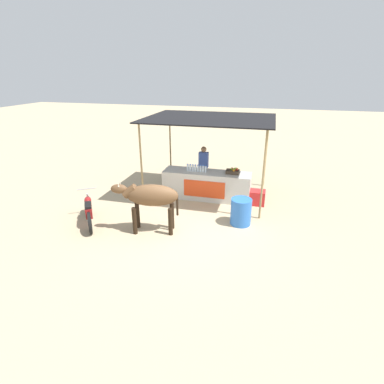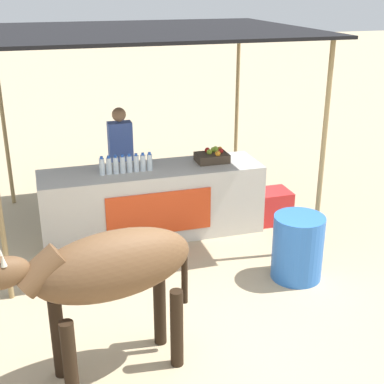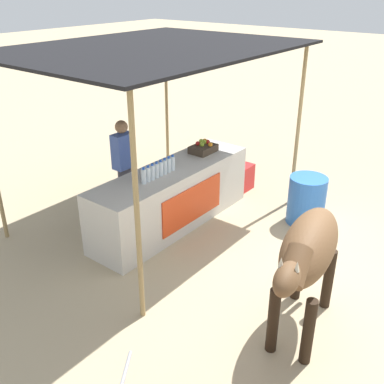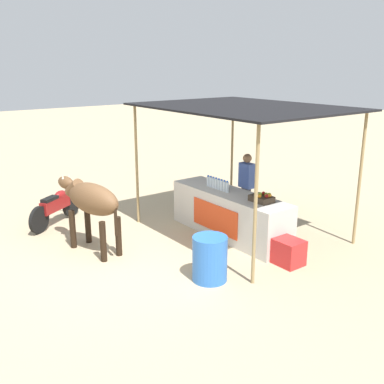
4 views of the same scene
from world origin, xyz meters
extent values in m
plane|color=tan|center=(0.00, 0.00, 0.00)|extent=(60.00, 60.00, 0.00)
cube|color=beige|center=(0.00, 2.20, 0.48)|extent=(3.00, 0.80, 0.96)
cube|color=red|center=(0.00, 1.79, 0.48)|extent=(1.40, 0.02, 0.58)
cube|color=black|center=(0.00, 2.50, 2.72)|extent=(4.20, 3.20, 0.04)
cylinder|color=#997F51|center=(1.89, 1.06, 1.36)|extent=(0.06, 0.06, 2.72)
cylinder|color=#997F51|center=(-1.89, 3.94, 1.36)|extent=(0.06, 0.06, 2.72)
cylinder|color=#997F51|center=(1.89, 3.94, 1.36)|extent=(0.06, 0.06, 2.72)
cylinder|color=silver|center=(-0.67, 2.15, 1.07)|extent=(0.07, 0.07, 0.22)
cylinder|color=blue|center=(-0.67, 2.15, 1.19)|extent=(0.04, 0.04, 0.03)
cylinder|color=silver|center=(-0.58, 2.15, 1.07)|extent=(0.07, 0.07, 0.22)
cylinder|color=blue|center=(-0.58, 2.15, 1.19)|extent=(0.04, 0.04, 0.03)
cylinder|color=silver|center=(-0.48, 2.15, 1.07)|extent=(0.07, 0.07, 0.22)
cylinder|color=blue|center=(-0.48, 2.15, 1.19)|extent=(0.04, 0.04, 0.03)
cylinder|color=silver|center=(-0.40, 2.15, 1.07)|extent=(0.07, 0.07, 0.22)
cylinder|color=blue|center=(-0.40, 2.15, 1.19)|extent=(0.04, 0.04, 0.03)
cylinder|color=silver|center=(-0.30, 2.15, 1.07)|extent=(0.07, 0.07, 0.22)
cylinder|color=blue|center=(-0.30, 2.15, 1.19)|extent=(0.04, 0.04, 0.03)
cylinder|color=silver|center=(-0.21, 2.15, 1.07)|extent=(0.07, 0.07, 0.22)
cylinder|color=blue|center=(-0.21, 2.15, 1.19)|extent=(0.04, 0.04, 0.03)
cylinder|color=silver|center=(-0.12, 2.15, 1.07)|extent=(0.07, 0.07, 0.22)
cylinder|color=blue|center=(-0.12, 2.15, 1.19)|extent=(0.04, 0.04, 0.03)
cylinder|color=silver|center=(-0.03, 2.15, 1.07)|extent=(0.07, 0.07, 0.22)
cylinder|color=blue|center=(-0.03, 2.15, 1.19)|extent=(0.04, 0.04, 0.03)
cube|color=#3F3326|center=(0.87, 2.25, 1.02)|extent=(0.44, 0.32, 0.12)
sphere|color=orange|center=(0.92, 2.14, 1.11)|extent=(0.08, 0.08, 0.08)
sphere|color=#8CB22D|center=(0.96, 2.37, 1.11)|extent=(0.08, 0.08, 0.08)
sphere|color=#8CB22D|center=(0.96, 2.29, 1.11)|extent=(0.08, 0.08, 0.08)
sphere|color=orange|center=(1.00, 2.27, 1.11)|extent=(0.08, 0.08, 0.08)
sphere|color=#B21E19|center=(1.00, 2.25, 1.11)|extent=(0.08, 0.08, 0.08)
sphere|color=#B21E19|center=(0.83, 2.34, 1.11)|extent=(0.08, 0.08, 0.08)
sphere|color=#8CB22D|center=(0.83, 2.25, 1.11)|extent=(0.08, 0.08, 0.08)
sphere|color=orange|center=(1.01, 2.33, 1.11)|extent=(0.08, 0.08, 0.08)
sphere|color=#8CB22D|center=(0.92, 2.33, 1.11)|extent=(0.08, 0.08, 0.08)
cylinder|color=#383842|center=(-0.29, 2.95, 0.44)|extent=(0.22, 0.22, 0.88)
cube|color=#3F59A5|center=(-0.29, 2.95, 1.16)|extent=(0.34, 0.20, 0.56)
sphere|color=#8C6647|center=(-0.29, 2.95, 1.55)|extent=(0.20, 0.20, 0.20)
cube|color=red|center=(1.71, 2.10, 0.24)|extent=(0.60, 0.44, 0.48)
cylinder|color=blue|center=(1.37, 0.55, 0.39)|extent=(0.59, 0.59, 0.78)
ellipsoid|color=brown|center=(-0.92, -0.47, 1.08)|extent=(1.47, 0.78, 0.60)
cylinder|color=black|center=(-1.37, -0.75, 0.39)|extent=(0.12, 0.12, 0.78)
cylinder|color=black|center=(-1.44, -0.39, 0.39)|extent=(0.12, 0.12, 0.78)
cylinder|color=black|center=(-0.41, -0.56, 0.39)|extent=(0.12, 0.12, 0.78)
cylinder|color=black|center=(-0.48, -0.20, 0.39)|extent=(0.12, 0.12, 0.78)
cylinder|color=brown|center=(-1.51, -0.59, 1.19)|extent=(0.49, 0.32, 0.41)
ellipsoid|color=brown|center=(-1.80, -0.65, 1.25)|extent=(0.47, 0.30, 0.26)
cone|color=beige|center=(-1.77, -0.71, 1.39)|extent=(0.05, 0.05, 0.10)
cone|color=beige|center=(-1.80, -0.58, 1.39)|extent=(0.05, 0.05, 0.10)
cylinder|color=black|center=(-0.27, -0.34, 0.81)|extent=(0.06, 0.06, 0.60)
camera|label=1|loc=(1.97, -7.34, 4.18)|focal=28.00mm
camera|label=2|loc=(-1.44, -4.44, 3.30)|focal=50.00mm
camera|label=3|loc=(-4.80, -1.96, 3.59)|focal=42.00mm
camera|label=4|loc=(6.77, -3.88, 3.57)|focal=42.00mm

